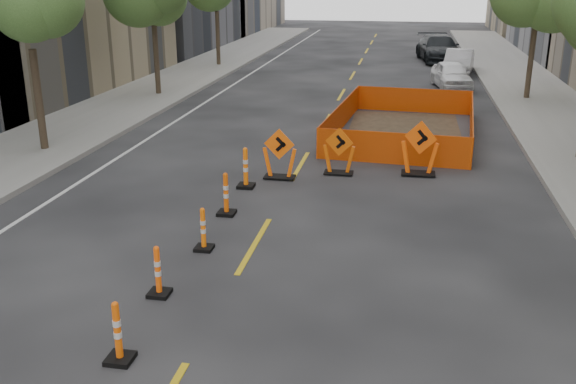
% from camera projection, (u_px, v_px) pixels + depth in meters
% --- Properties ---
extents(ground_plane, '(140.00, 140.00, 0.00)m').
position_uv_depth(ground_plane, '(196.00, 346.00, 10.08)').
color(ground_plane, black).
extents(sidewalk_left, '(4.00, 90.00, 0.15)m').
position_uv_depth(sidewalk_left, '(60.00, 135.00, 22.76)').
color(sidewalk_left, gray).
rests_on(sidewalk_left, ground).
extents(tree_l_b, '(2.80, 2.80, 5.95)m').
position_uv_depth(tree_l_b, '(27.00, 8.00, 19.34)').
color(tree_l_b, '#382B1E').
rests_on(tree_l_b, ground).
extents(channelizer_2, '(0.40, 0.40, 1.01)m').
position_uv_depth(channelizer_2, '(118.00, 332.00, 9.52)').
color(channelizer_2, '#EB5809').
rests_on(channelizer_2, ground).
extents(channelizer_3, '(0.38, 0.38, 0.97)m').
position_uv_depth(channelizer_3, '(158.00, 271.00, 11.50)').
color(channelizer_3, '#FF560A').
rests_on(channelizer_3, ground).
extents(channelizer_4, '(0.37, 0.37, 0.94)m').
position_uv_depth(channelizer_4, '(203.00, 229.00, 13.41)').
color(channelizer_4, '#FE680A').
rests_on(channelizer_4, ground).
extents(channelizer_5, '(0.42, 0.42, 1.06)m').
position_uv_depth(channelizer_5, '(226.00, 194.00, 15.34)').
color(channelizer_5, '#E85609').
rests_on(channelizer_5, ground).
extents(channelizer_6, '(0.44, 0.44, 1.12)m').
position_uv_depth(channelizer_6, '(246.00, 168.00, 17.27)').
color(channelizer_6, orange).
rests_on(channelizer_6, ground).
extents(chevron_sign_left, '(1.00, 0.64, 1.45)m').
position_uv_depth(chevron_sign_left, '(279.00, 154.00, 17.98)').
color(chevron_sign_left, '#FF5E0A').
rests_on(chevron_sign_left, ground).
extents(chevron_sign_center, '(1.03, 0.75, 1.39)m').
position_uv_depth(chevron_sign_center, '(339.00, 151.00, 18.38)').
color(chevron_sign_center, '#D65409').
rests_on(chevron_sign_center, ground).
extents(chevron_sign_right, '(1.23, 1.00, 1.60)m').
position_uv_depth(chevron_sign_right, '(420.00, 148.00, 18.25)').
color(chevron_sign_right, '#FF550A').
rests_on(chevron_sign_right, ground).
extents(safety_fence, '(5.27, 8.26, 0.99)m').
position_uv_depth(safety_fence, '(405.00, 121.00, 23.01)').
color(safety_fence, '#EA530C').
rests_on(safety_fence, ground).
extents(parked_car_near, '(2.17, 4.09, 1.33)m').
position_uv_depth(parked_car_near, '(451.00, 75.00, 32.01)').
color(parked_car_near, white).
rests_on(parked_car_near, ground).
extents(parked_car_mid, '(2.03, 4.36, 1.38)m').
position_uv_depth(parked_car_mid, '(459.00, 62.00, 36.20)').
color(parked_car_mid, '#ABAAAF').
rests_on(parked_car_mid, ground).
extents(parked_car_far, '(3.13, 6.00, 1.66)m').
position_uv_depth(parked_car_far, '(439.00, 48.00, 41.49)').
color(parked_car_far, black).
rests_on(parked_car_far, ground).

